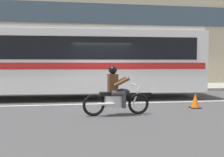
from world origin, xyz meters
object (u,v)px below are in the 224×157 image
(transit_bus, at_px, (55,58))
(fire_hydrant, at_px, (185,82))
(traffic_cone, at_px, (195,101))
(motorcycle_with_rider, at_px, (116,95))

(transit_bus, xyz_separation_m, fire_hydrant, (7.57, 2.61, -1.37))
(traffic_cone, bearing_deg, motorcycle_with_rider, -165.08)
(motorcycle_with_rider, relative_size, traffic_cone, 3.89)
(traffic_cone, bearing_deg, transit_bus, 148.19)
(motorcycle_with_rider, bearing_deg, fire_hydrant, 51.01)
(transit_bus, relative_size, fire_hydrant, 18.12)
(transit_bus, height_order, motorcycle_with_rider, transit_bus)
(transit_bus, bearing_deg, fire_hydrant, 19.00)
(transit_bus, relative_size, traffic_cone, 24.71)
(transit_bus, xyz_separation_m, traffic_cone, (5.25, -3.25, -1.63))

